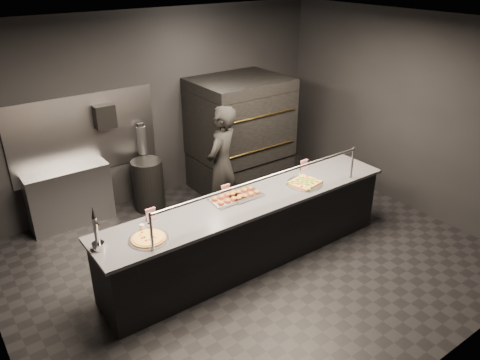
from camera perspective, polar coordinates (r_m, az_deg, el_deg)
The scene contains 15 objects.
room at distance 5.65m, azimuth 0.88°, elevation 2.91°, with size 6.04×6.00×3.00m.
service_counter at distance 6.11m, azimuth 1.27°, elevation -6.15°, with size 4.10×0.78×1.37m.
pizza_oven at distance 7.91m, azimuth -0.05°, elevation 5.60°, with size 1.50×1.23×1.91m.
prep_shelf at distance 7.38m, azimuth -20.01°, elevation -2.01°, with size 1.20×0.35×0.90m, color #99999E.
towel_dispenser at distance 7.21m, azimuth -16.20°, elevation 7.45°, with size 0.30×0.20×0.35m, color black.
fire_extinguisher at distance 7.57m, azimuth -11.90°, elevation 4.83°, with size 0.14×0.14×0.51m.
beer_tap at distance 5.07m, azimuth -17.03°, elevation -6.69°, with size 0.13×0.19×0.50m.
round_pizza at distance 5.17m, azimuth -11.08°, elevation -7.03°, with size 0.44×0.44×0.03m.
slider_tray_a at distance 5.85m, azimuth -1.53°, elevation -2.27°, with size 0.45×0.35×0.07m.
slider_tray_b at distance 5.96m, azimuth 0.57°, elevation -1.69°, with size 0.43×0.32×0.07m.
square_pizza at distance 6.32m, azimuth 7.88°, elevation -0.33°, with size 0.48×0.48×0.05m.
condiment_jar at distance 5.32m, azimuth -11.59°, elevation -5.70°, with size 0.13×0.05×0.09m.
tent_cards at distance 6.00m, azimuth -0.96°, elevation -0.95°, with size 2.52×0.04×0.15m.
trash_bin at distance 7.55m, azimuth -11.11°, elevation -0.57°, with size 0.49×0.49×0.81m, color black.
worker at distance 6.86m, azimuth -2.23°, elevation 1.76°, with size 0.66×0.43×1.81m, color black.
Camera 1 is at (-3.15, -4.12, 3.69)m, focal length 35.00 mm.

